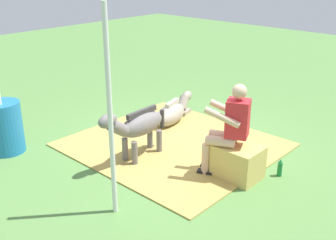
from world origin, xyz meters
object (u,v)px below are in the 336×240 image
(pony_standing, at_px, (138,126))
(soda_bottle, at_px, (280,168))
(pony_lying, at_px, (173,112))
(water_barrel, at_px, (5,127))
(person_seated, at_px, (229,126))
(tent_pole_left, at_px, (110,116))
(hay_bale, at_px, (238,162))

(pony_standing, relative_size, soda_bottle, 5.10)
(pony_standing, xyz_separation_m, soda_bottle, (-1.86, -0.98, -0.42))
(pony_lying, distance_m, water_barrel, 2.94)
(pony_lying, xyz_separation_m, soda_bottle, (-2.49, 0.50, -0.06))
(person_seated, height_order, soda_bottle, person_seated)
(water_barrel, height_order, tent_pole_left, tent_pole_left)
(person_seated, distance_m, pony_lying, 2.22)
(pony_standing, height_order, water_barrel, pony_standing)
(pony_lying, xyz_separation_m, tent_pole_left, (-1.44, 2.65, 1.06))
(hay_bale, height_order, pony_standing, pony_standing)
(hay_bale, height_order, tent_pole_left, tent_pole_left)
(hay_bale, height_order, person_seated, person_seated)
(person_seated, relative_size, pony_standing, 1.01)
(tent_pole_left, bearing_deg, soda_bottle, -116.02)
(water_barrel, relative_size, tent_pole_left, 0.33)
(hay_bale, relative_size, water_barrel, 0.76)
(hay_bale, xyz_separation_m, pony_lying, (2.07, -0.93, -0.05))
(hay_bale, bearing_deg, person_seated, 16.48)
(hay_bale, distance_m, soda_bottle, 0.62)
(person_seated, bearing_deg, soda_bottle, -140.71)
(pony_lying, distance_m, soda_bottle, 2.54)
(soda_bottle, bearing_deg, pony_lying, -11.36)
(pony_lying, bearing_deg, water_barrel, 67.94)
(pony_standing, relative_size, tent_pole_left, 0.54)
(pony_standing, distance_m, soda_bottle, 2.15)
(hay_bale, xyz_separation_m, pony_standing, (1.43, 0.55, 0.31))
(hay_bale, bearing_deg, soda_bottle, -134.79)
(soda_bottle, relative_size, water_barrel, 0.32)
(pony_standing, distance_m, pony_lying, 1.65)
(person_seated, bearing_deg, water_barrel, 30.03)
(soda_bottle, relative_size, tent_pole_left, 0.11)
(hay_bale, height_order, water_barrel, water_barrel)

